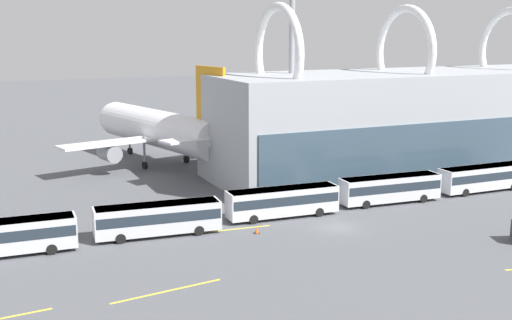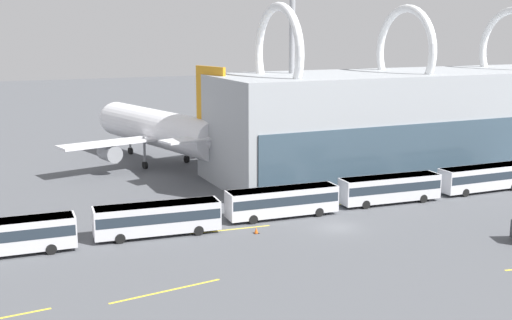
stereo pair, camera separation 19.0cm
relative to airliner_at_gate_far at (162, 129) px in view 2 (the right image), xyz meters
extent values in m
plane|color=#515459|center=(7.91, -38.32, -5.44)|extent=(440.00, 440.00, 0.00)
torus|color=white|center=(10.64, -18.20, 11.62)|extent=(1.10, 13.24, 13.24)
torus|color=white|center=(30.53, -18.20, 11.62)|extent=(1.10, 13.24, 13.24)
torus|color=white|center=(50.41, -18.20, 11.62)|extent=(1.10, 13.24, 13.24)
cylinder|color=white|center=(-0.17, 0.66, 0.01)|extent=(12.58, 30.00, 5.56)
sphere|color=white|center=(-3.76, 14.99, 0.01)|extent=(5.45, 5.45, 5.45)
cone|color=white|center=(3.43, -13.66, 0.01)|extent=(6.70, 7.57, 5.28)
cube|color=white|center=(0.27, -1.09, -0.96)|extent=(32.53, 11.50, 0.35)
cylinder|color=gray|center=(-8.58, -3.31, -2.41)|extent=(3.18, 3.98, 2.40)
cylinder|color=gray|center=(9.13, 1.14, -2.41)|extent=(3.18, 3.98, 2.40)
cube|color=orange|center=(3.25, -12.97, 5.44)|extent=(1.95, 6.33, 9.19)
cube|color=white|center=(3.25, -12.97, 0.57)|extent=(14.79, 6.62, 0.28)
cylinder|color=gray|center=(-2.58, 10.27, -2.72)|extent=(0.36, 0.36, 4.34)
cylinder|color=black|center=(-2.58, 10.27, -4.89)|extent=(0.70, 1.18, 1.10)
cylinder|color=gray|center=(-3.23, -1.97, -2.72)|extent=(0.36, 0.36, 4.34)
cylinder|color=black|center=(-3.23, -1.97, -4.89)|extent=(0.70, 1.18, 1.10)
cylinder|color=gray|center=(3.78, -0.21, -2.72)|extent=(0.36, 0.36, 4.34)
cylinder|color=black|center=(3.78, -0.21, -4.89)|extent=(0.70, 1.18, 1.10)
cylinder|color=silver|center=(52.44, 10.91, -0.68)|extent=(19.11, 28.83, 4.71)
sphere|color=silver|center=(59.95, 24.16, -0.68)|extent=(4.62, 4.62, 4.62)
cone|color=silver|center=(44.94, -2.35, -0.68)|extent=(7.19, 8.03, 4.48)
cube|color=silver|center=(51.53, 9.29, -1.51)|extent=(35.29, 22.38, 0.35)
cylinder|color=gray|center=(42.21, 14.57, -2.76)|extent=(3.62, 4.29, 2.01)
cylinder|color=gray|center=(60.85, 4.02, -2.76)|extent=(3.62, 4.29, 2.01)
cube|color=#19724C|center=(45.31, -1.70, 3.62)|extent=(2.83, 4.58, 7.19)
cube|color=silver|center=(45.31, -1.70, -0.21)|extent=(12.24, 8.82, 0.28)
cylinder|color=gray|center=(57.48, 19.80, -3.02)|extent=(0.36, 0.36, 3.74)
cylinder|color=black|center=(57.48, 19.80, -4.89)|extent=(0.93, 1.18, 1.10)
cylinder|color=gray|center=(48.86, 10.80, -3.02)|extent=(0.36, 0.36, 3.74)
cylinder|color=black|center=(48.86, 10.80, -4.89)|extent=(0.93, 1.18, 1.10)
cylinder|color=gray|center=(54.20, 7.78, -3.02)|extent=(0.36, 0.36, 3.74)
cylinder|color=black|center=(54.20, 7.78, -4.89)|extent=(0.93, 1.18, 1.10)
cube|color=silver|center=(-24.13, -33.33, -3.62)|extent=(12.62, 3.22, 2.89)
cube|color=#232D38|center=(-24.13, -33.33, -3.33)|extent=(12.37, 3.24, 1.01)
cube|color=silver|center=(-24.13, -33.33, -2.23)|extent=(12.24, 3.13, 0.12)
cylinder|color=black|center=(-20.20, -32.27, -4.94)|extent=(1.01, 0.34, 1.00)
cylinder|color=black|center=(-20.31, -34.74, -4.94)|extent=(1.01, 0.34, 1.00)
cube|color=silver|center=(-9.91, -33.36, -3.62)|extent=(12.70, 3.75, 2.89)
cube|color=#232D38|center=(-9.91, -33.36, -3.33)|extent=(12.45, 3.76, 1.01)
cube|color=silver|center=(-9.91, -33.36, -2.23)|extent=(12.32, 3.64, 0.12)
cylinder|color=black|center=(-5.94, -32.47, -4.94)|extent=(1.02, 0.39, 1.00)
cylinder|color=black|center=(-6.15, -34.93, -4.94)|extent=(1.02, 0.39, 1.00)
cylinder|color=black|center=(-13.66, -31.80, -4.94)|extent=(1.02, 0.39, 1.00)
cylinder|color=black|center=(-13.88, -34.25, -4.94)|extent=(1.02, 0.39, 1.00)
cube|color=silver|center=(4.31, -32.63, -3.62)|extent=(12.64, 3.35, 2.89)
cube|color=#232D38|center=(4.31, -32.63, -3.33)|extent=(12.39, 3.37, 1.01)
cube|color=silver|center=(4.31, -32.63, -2.23)|extent=(12.26, 3.25, 0.12)
cylinder|color=black|center=(8.25, -31.61, -4.94)|extent=(1.01, 0.35, 1.00)
cylinder|color=black|center=(8.12, -34.08, -4.94)|extent=(1.01, 0.35, 1.00)
cylinder|color=black|center=(0.51, -31.19, -4.94)|extent=(1.01, 0.35, 1.00)
cylinder|color=black|center=(0.37, -33.65, -4.94)|extent=(1.01, 0.35, 1.00)
cube|color=silver|center=(18.53, -32.54, -3.62)|extent=(12.66, 3.50, 2.89)
cube|color=#232D38|center=(18.53, -32.54, -3.33)|extent=(12.41, 3.52, 1.01)
cube|color=silver|center=(18.53, -32.54, -2.23)|extent=(12.28, 3.40, 0.12)
cylinder|color=black|center=(22.48, -31.57, -4.94)|extent=(1.02, 0.37, 1.00)
cylinder|color=black|center=(22.32, -34.04, -4.94)|extent=(1.02, 0.37, 1.00)
cylinder|color=black|center=(14.74, -31.05, -4.94)|extent=(1.02, 0.37, 1.00)
cylinder|color=black|center=(14.58, -33.51, -4.94)|extent=(1.02, 0.37, 1.00)
cube|color=silver|center=(32.75, -32.69, -3.62)|extent=(12.54, 2.83, 2.89)
cube|color=#232D38|center=(32.75, -32.69, -3.33)|extent=(12.29, 2.85, 1.01)
cube|color=silver|center=(32.75, -32.69, -2.23)|extent=(12.17, 2.74, 0.12)
cylinder|color=black|center=(36.64, -31.51, -4.94)|extent=(1.00, 0.31, 1.00)
cylinder|color=black|center=(28.89, -31.41, -4.94)|extent=(1.00, 0.31, 1.00)
cylinder|color=black|center=(28.86, -33.87, -4.94)|extent=(1.00, 0.31, 1.00)
cylinder|color=gray|center=(14.61, -14.35, 8.66)|extent=(0.79, 0.79, 28.21)
cube|color=yellow|center=(15.61, -30.91, -5.44)|extent=(9.84, 1.15, 0.01)
cube|color=yellow|center=(-2.55, -34.47, -5.44)|extent=(8.57, 0.95, 0.01)
cube|color=yellow|center=(-13.01, -47.16, -5.44)|extent=(9.35, 1.39, 0.01)
cube|color=black|center=(-0.61, -36.67, -5.43)|extent=(0.54, 0.54, 0.02)
cone|color=#EA5914|center=(-0.61, -36.67, -5.11)|extent=(0.40, 0.40, 0.60)
camera|label=1|loc=(-25.95, -93.31, 14.78)|focal=45.00mm
camera|label=2|loc=(-25.78, -93.39, 14.78)|focal=45.00mm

